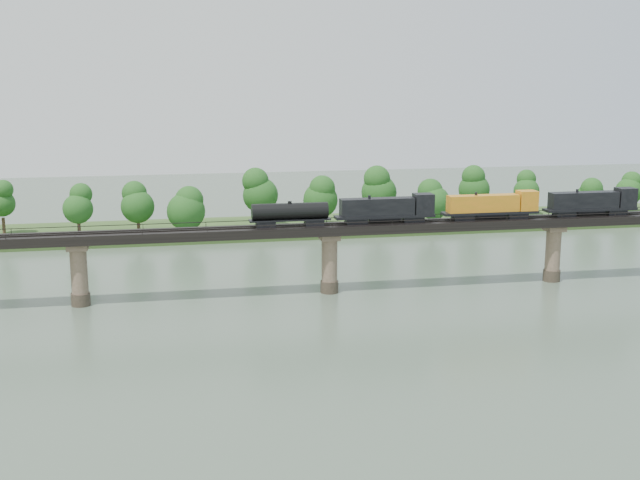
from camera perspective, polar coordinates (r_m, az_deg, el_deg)
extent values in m
plane|color=#3D4E3E|center=(106.20, 4.00, -7.95)|extent=(400.00, 400.00, 0.00)
cube|color=#2A461C|center=(186.70, -2.76, 0.90)|extent=(300.00, 24.00, 1.60)
cylinder|color=#473A2D|center=(131.87, -16.65, -4.06)|extent=(3.00, 3.00, 2.00)
cylinder|color=#816854|center=(130.76, -16.76, -2.16)|extent=(2.60, 2.60, 9.00)
cube|color=#816854|center=(129.90, -16.87, -0.44)|extent=(3.20, 3.20, 1.00)
cylinder|color=#473A2D|center=(133.79, 0.67, -3.33)|extent=(3.00, 3.00, 2.00)
cylinder|color=#816854|center=(132.70, 0.68, -1.45)|extent=(2.60, 2.60, 9.00)
cube|color=#816854|center=(131.85, 0.68, 0.24)|extent=(3.20, 3.20, 1.00)
cylinder|color=#473A2D|center=(147.00, 16.14, -2.43)|extent=(3.00, 3.00, 2.00)
cylinder|color=#816854|center=(146.01, 16.24, -0.71)|extent=(2.60, 2.60, 9.00)
cube|color=#816854|center=(145.23, 16.33, 0.83)|extent=(3.20, 3.20, 1.00)
cube|color=black|center=(131.61, 0.68, 0.77)|extent=(220.00, 5.00, 1.50)
cube|color=black|center=(130.73, 0.75, 1.07)|extent=(220.00, 0.12, 0.16)
cube|color=black|center=(132.17, 0.62, 1.19)|extent=(220.00, 0.12, 0.16)
cube|color=black|center=(129.03, 0.90, 1.21)|extent=(220.00, 0.10, 0.10)
cube|color=black|center=(133.65, 0.47, 1.57)|extent=(220.00, 0.10, 0.10)
cube|color=black|center=(129.09, 0.90, 1.06)|extent=(0.08, 0.08, 0.70)
cube|color=black|center=(133.71, 0.47, 1.43)|extent=(0.08, 0.08, 0.70)
cylinder|color=#382619|center=(186.77, -21.57, 0.92)|extent=(0.70, 0.70, 3.71)
sphere|color=#154513|center=(185.98, -21.68, 2.42)|extent=(5.67, 5.67, 5.67)
sphere|color=#154513|center=(185.55, -21.75, 3.36)|extent=(4.25, 4.25, 4.25)
cylinder|color=#382619|center=(176.74, -16.75, 0.64)|extent=(0.70, 0.70, 3.51)
sphere|color=#154513|center=(175.94, -16.84, 2.14)|extent=(6.31, 6.31, 6.31)
sphere|color=#154513|center=(175.51, -16.89, 3.08)|extent=(4.73, 4.73, 4.73)
cylinder|color=#382619|center=(178.41, -12.78, 0.92)|extent=(0.70, 0.70, 3.34)
sphere|color=#154513|center=(177.65, -12.84, 2.34)|extent=(7.18, 7.18, 7.18)
sphere|color=#154513|center=(177.24, -12.88, 3.23)|extent=(5.39, 5.39, 5.39)
cylinder|color=#382619|center=(175.77, -9.46, 0.81)|extent=(0.70, 0.70, 2.83)
sphere|color=#154513|center=(175.11, -9.50, 2.02)|extent=(8.26, 8.26, 8.26)
sphere|color=#154513|center=(174.74, -9.53, 2.78)|extent=(6.19, 6.19, 6.19)
cylinder|color=#382619|center=(183.28, -4.23, 1.56)|extent=(0.70, 0.70, 3.96)
sphere|color=#154513|center=(182.43, -4.25, 3.20)|extent=(8.07, 8.07, 8.07)
sphere|color=#154513|center=(181.98, -4.27, 4.23)|extent=(6.05, 6.05, 6.05)
cylinder|color=#382619|center=(183.93, 0.03, 1.52)|extent=(0.70, 0.70, 3.27)
sphere|color=#154513|center=(183.21, 0.03, 2.86)|extent=(8.03, 8.03, 8.03)
sphere|color=#154513|center=(182.82, 0.03, 3.70)|extent=(6.02, 6.02, 6.02)
cylinder|color=#382619|center=(188.18, 4.19, 1.82)|extent=(0.70, 0.70, 3.92)
sphere|color=#154513|center=(187.36, 4.21, 3.40)|extent=(8.29, 8.29, 8.29)
sphere|color=#154513|center=(186.92, 4.23, 4.39)|extent=(6.21, 6.21, 6.21)
cylinder|color=#382619|center=(184.91, 8.03, 1.42)|extent=(0.70, 0.70, 3.02)
sphere|color=#154513|center=(184.24, 8.06, 2.66)|extent=(7.74, 7.74, 7.74)
sphere|color=#154513|center=(183.87, 8.09, 3.43)|extent=(5.80, 5.80, 5.80)
cylinder|color=#382619|center=(197.44, 10.85, 2.09)|extent=(0.70, 0.70, 3.80)
sphere|color=#154513|center=(196.68, 10.90, 3.54)|extent=(7.47, 7.47, 7.47)
sphere|color=#154513|center=(196.27, 10.94, 4.46)|extent=(5.60, 5.60, 5.60)
cylinder|color=#382619|center=(203.14, 14.40, 2.13)|extent=(0.70, 0.70, 3.38)
sphere|color=#154513|center=(202.48, 14.47, 3.39)|extent=(6.23, 6.23, 6.23)
sphere|color=#154513|center=(202.11, 14.51, 4.18)|extent=(4.67, 4.67, 4.67)
cylinder|color=#382619|center=(204.45, 18.62, 1.86)|extent=(0.70, 0.70, 2.77)
sphere|color=#154513|center=(203.89, 18.68, 2.89)|extent=(7.04, 7.04, 7.04)
sphere|color=#154513|center=(203.58, 18.73, 3.53)|extent=(5.28, 5.28, 5.28)
cylinder|color=#382619|center=(215.60, 21.01, 2.20)|extent=(0.70, 0.70, 2.94)
sphere|color=#154513|center=(215.04, 21.09, 3.23)|extent=(6.73, 6.73, 6.73)
sphere|color=#154513|center=(214.73, 21.14, 3.88)|extent=(5.05, 5.05, 5.05)
cube|color=black|center=(150.38, 20.25, 1.90)|extent=(3.54, 2.12, 0.97)
cube|color=black|center=(145.58, 16.96, 1.81)|extent=(3.54, 2.12, 0.97)
cube|color=black|center=(147.82, 18.65, 2.09)|extent=(16.82, 2.66, 0.44)
cube|color=black|center=(146.92, 18.24, 2.71)|extent=(12.39, 2.39, 2.83)
cube|color=black|center=(150.93, 20.89, 2.86)|extent=(3.19, 2.66, 3.36)
cylinder|color=black|center=(147.90, 18.64, 1.91)|extent=(5.31, 1.24, 1.24)
cube|color=black|center=(141.66, 13.80, 1.72)|extent=(3.54, 2.12, 0.97)
cube|color=black|center=(137.87, 10.12, 1.61)|extent=(3.54, 2.12, 0.97)
cube|color=black|center=(139.59, 11.99, 1.92)|extent=(16.82, 2.66, 0.44)
cube|color=orange|center=(138.82, 11.52, 2.57)|extent=(12.39, 2.39, 2.83)
cube|color=orange|center=(142.01, 14.50, 2.74)|extent=(3.19, 2.66, 3.36)
cylinder|color=black|center=(139.67, 11.98, 1.72)|extent=(5.31, 1.24, 1.24)
cube|color=black|center=(134.95, 6.61, 1.50)|extent=(3.54, 2.12, 0.97)
cube|color=black|center=(132.35, 2.58, 1.37)|extent=(3.54, 2.12, 0.97)
cube|color=black|center=(133.46, 4.62, 1.70)|extent=(16.82, 2.66, 0.44)
cube|color=black|center=(132.84, 4.08, 2.38)|extent=(12.39, 2.39, 2.83)
cube|color=black|center=(135.08, 7.35, 2.58)|extent=(3.19, 2.66, 3.36)
cylinder|color=black|center=(133.55, 4.62, 1.49)|extent=(5.31, 1.24, 1.24)
cube|color=black|center=(130.88, -0.43, 1.26)|extent=(3.10, 1.95, 0.97)
cube|color=black|center=(129.67, -3.89, 1.14)|extent=(3.10, 1.95, 0.97)
cube|color=black|center=(130.11, -2.16, 1.45)|extent=(13.28, 2.12, 0.27)
cylinder|color=black|center=(129.87, -2.16, 2.07)|extent=(12.39, 2.66, 2.66)
cylinder|color=black|center=(129.64, -2.17, 2.68)|extent=(0.62, 0.62, 0.44)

